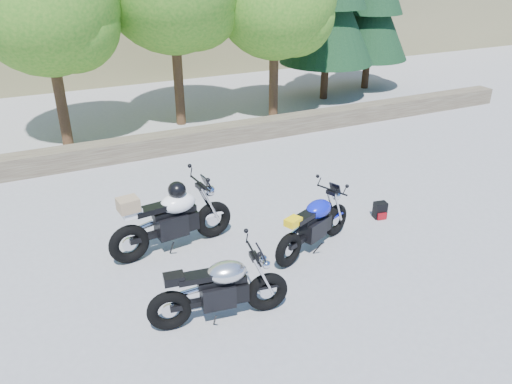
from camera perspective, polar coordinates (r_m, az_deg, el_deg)
ground at (r=8.65m, az=1.62°, el=-7.37°), size 90.00×90.00×0.00m
stone_wall at (r=13.17m, az=-9.18°, el=5.69°), size 22.00×0.55×0.50m
tree_decid_left at (r=13.64m, az=-22.65°, el=19.49°), size 3.67×3.67×5.62m
silver_bike at (r=7.07m, az=-4.13°, el=-11.11°), size 2.03×0.64×1.02m
white_bike at (r=8.66m, az=-9.66°, el=-2.93°), size 2.27×0.72×1.26m
blue_bike at (r=8.66m, az=6.67°, el=-3.75°), size 1.88×0.93×0.99m
backpack at (r=10.05m, az=14.00°, el=-2.06°), size 0.27×0.24×0.33m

